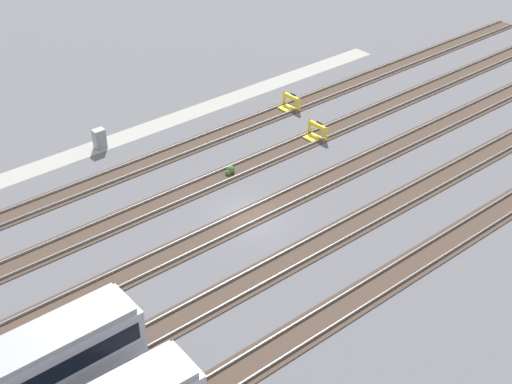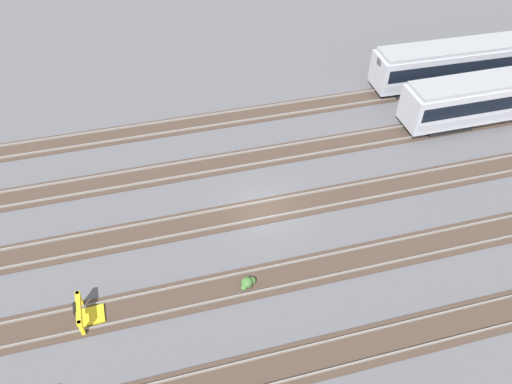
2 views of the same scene
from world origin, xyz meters
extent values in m
plane|color=#5B5B60|center=(0.00, 0.00, 0.00)|extent=(400.00, 400.00, 0.00)
cube|color=#47382D|center=(0.00, -10.36, 0.03)|extent=(90.00, 2.23, 0.06)
cube|color=gray|center=(0.00, -9.64, 0.14)|extent=(90.00, 0.07, 0.15)
cube|color=gray|center=(0.00, -11.08, 0.14)|extent=(90.00, 0.07, 0.15)
cube|color=#47382D|center=(0.00, -5.18, 0.03)|extent=(90.00, 2.23, 0.06)
cube|color=gray|center=(0.00, -4.46, 0.14)|extent=(90.00, 0.07, 0.15)
cube|color=gray|center=(0.00, -5.90, 0.14)|extent=(90.00, 0.07, 0.15)
cube|color=#47382D|center=(0.00, 0.00, 0.03)|extent=(90.00, 2.24, 0.06)
cube|color=gray|center=(0.00, 0.72, 0.14)|extent=(90.00, 0.07, 0.15)
cube|color=gray|center=(0.00, -0.72, 0.14)|extent=(90.00, 0.07, 0.15)
cube|color=#47382D|center=(0.00, 5.18, 0.03)|extent=(90.00, 2.23, 0.06)
cube|color=gray|center=(0.00, 5.90, 0.14)|extent=(90.00, 0.07, 0.15)
cube|color=gray|center=(0.00, 4.46, 0.14)|extent=(90.00, 0.07, 0.15)
cube|color=#47382D|center=(0.00, 10.36, 0.03)|extent=(90.00, 2.23, 0.06)
cube|color=gray|center=(0.00, 11.08, 0.14)|extent=(90.00, 0.07, 0.15)
cube|color=gray|center=(0.00, 9.64, 0.14)|extent=(90.00, 0.07, 0.15)
cube|color=#B21E99|center=(12.25, 5.28, 3.05)|extent=(0.08, 0.70, 0.56)
cube|color=black|center=(15.63, 5.26, 0.35)|extent=(3.61, 2.26, 0.70)
cube|color=#ADAFB7|center=(21.21, 10.36, 2.05)|extent=(18.07, 3.27, 2.70)
cube|color=black|center=(21.21, 10.36, 2.37)|extent=(17.35, 3.29, 1.08)
cube|color=#9EA0A8|center=(21.21, 10.36, 1.29)|extent=(17.71, 3.29, 0.54)
cube|color=#999BA0|center=(21.21, 10.36, 3.55)|extent=(17.52, 2.98, 0.30)
cube|color=#B21E99|center=(12.26, 10.59, 3.05)|extent=(0.10, 0.70, 0.56)
cube|color=black|center=(15.63, 10.51, 0.35)|extent=(3.66, 2.33, 0.70)
cube|color=yellow|center=(-11.23, -4.28, 0.57)|extent=(0.19, 0.19, 1.15)
cube|color=yellow|center=(-11.15, -6.08, 0.57)|extent=(0.19, 0.19, 1.15)
cube|color=yellow|center=(-11.19, -5.18, 1.00)|extent=(0.32, 2.01, 0.30)
cube|color=yellow|center=(-10.64, -5.16, 0.09)|extent=(1.14, 1.12, 0.18)
cube|color=black|center=(-11.37, -5.19, 1.00)|extent=(0.14, 0.60, 0.44)
sphere|color=#427033|center=(-2.42, -5.28, 0.28)|extent=(0.64, 0.64, 0.64)
sphere|color=#427033|center=(-2.12, -5.16, 0.18)|extent=(0.44, 0.44, 0.44)
sphere|color=#427033|center=(-2.64, -5.46, 0.14)|extent=(0.36, 0.36, 0.36)
camera|label=1|loc=(24.58, 30.52, 28.17)|focal=50.00mm
camera|label=2|loc=(-6.07, -21.15, 22.73)|focal=35.00mm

